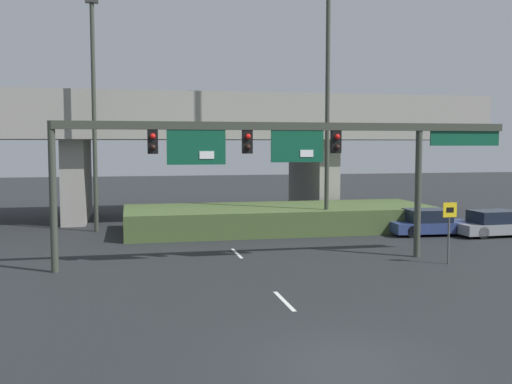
{
  "coord_description": "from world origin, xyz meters",
  "views": [
    {
      "loc": [
        -4.73,
        -12.53,
        4.93
      ],
      "look_at": [
        0.0,
        9.55,
        3.1
      ],
      "focal_mm": 42.0,
      "sensor_mm": 36.0,
      "label": 1
    }
  ],
  "objects_px": {
    "highway_light_pole_far": "(94,110)",
    "speed_limit_sign": "(449,223)",
    "signal_gantry": "(279,147)",
    "highway_light_pole_near": "(328,65)",
    "parked_sedan_mid_right": "(496,224)",
    "parked_sedan_near_right": "(429,223)"
  },
  "relations": [
    {
      "from": "signal_gantry",
      "to": "parked_sedan_mid_right",
      "type": "distance_m",
      "value": 14.56
    },
    {
      "from": "highway_light_pole_far",
      "to": "speed_limit_sign",
      "type": "bearing_deg",
      "value": -40.56
    },
    {
      "from": "speed_limit_sign",
      "to": "parked_sedan_near_right",
      "type": "xyz_separation_m",
      "value": [
        3.11,
        7.42,
        -1.04
      ]
    },
    {
      "from": "parked_sedan_mid_right",
      "to": "speed_limit_sign",
      "type": "bearing_deg",
      "value": -137.65
    },
    {
      "from": "signal_gantry",
      "to": "highway_light_pole_near",
      "type": "relative_size",
      "value": 1.09
    },
    {
      "from": "highway_light_pole_near",
      "to": "highway_light_pole_far",
      "type": "bearing_deg",
      "value": 163.56
    },
    {
      "from": "highway_light_pole_near",
      "to": "signal_gantry",
      "type": "bearing_deg",
      "value": -122.2
    },
    {
      "from": "signal_gantry",
      "to": "parked_sedan_mid_right",
      "type": "height_order",
      "value": "signal_gantry"
    },
    {
      "from": "signal_gantry",
      "to": "parked_sedan_near_right",
      "type": "relative_size",
      "value": 4.3
    },
    {
      "from": "signal_gantry",
      "to": "speed_limit_sign",
      "type": "bearing_deg",
      "value": -14.38
    },
    {
      "from": "highway_light_pole_far",
      "to": "signal_gantry",
      "type": "bearing_deg",
      "value": -53.87
    },
    {
      "from": "signal_gantry",
      "to": "parked_sedan_near_right",
      "type": "bearing_deg",
      "value": 30.06
    },
    {
      "from": "speed_limit_sign",
      "to": "highway_light_pole_far",
      "type": "distance_m",
      "value": 19.85
    },
    {
      "from": "parked_sedan_near_right",
      "to": "highway_light_pole_far",
      "type": "bearing_deg",
      "value": 167.42
    },
    {
      "from": "parked_sedan_mid_right",
      "to": "highway_light_pole_far",
      "type": "bearing_deg",
      "value": 161.42
    },
    {
      "from": "highway_light_pole_near",
      "to": "parked_sedan_mid_right",
      "type": "relative_size",
      "value": 3.81
    },
    {
      "from": "signal_gantry",
      "to": "highway_light_pole_far",
      "type": "height_order",
      "value": "highway_light_pole_far"
    },
    {
      "from": "parked_sedan_near_right",
      "to": "parked_sedan_mid_right",
      "type": "relative_size",
      "value": 0.97
    },
    {
      "from": "speed_limit_sign",
      "to": "parked_sedan_mid_right",
      "type": "xyz_separation_m",
      "value": [
        6.43,
        6.36,
        -1.05
      ]
    },
    {
      "from": "speed_limit_sign",
      "to": "highway_light_pole_near",
      "type": "height_order",
      "value": "highway_light_pole_near"
    },
    {
      "from": "highway_light_pole_near",
      "to": "speed_limit_sign",
      "type": "bearing_deg",
      "value": -75.73
    },
    {
      "from": "highway_light_pole_near",
      "to": "parked_sedan_near_right",
      "type": "distance_m",
      "value": 10.13
    }
  ]
}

